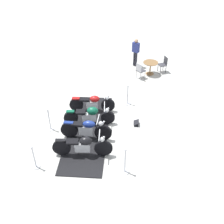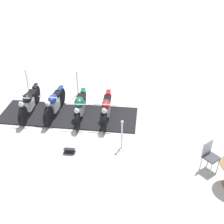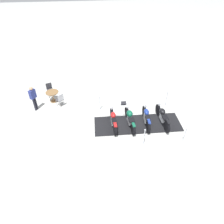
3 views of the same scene
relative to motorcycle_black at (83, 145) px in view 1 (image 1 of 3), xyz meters
name	(u,v)px [view 1 (image 1 of 3)]	position (x,y,z in m)	size (l,w,h in m)	color
ground_plane	(88,131)	(-0.01, -1.44, -0.52)	(80.00, 80.00, 0.00)	silver
display_platform	(88,130)	(-0.01, -1.44, -0.50)	(5.08, 1.67, 0.04)	black
motorcycle_black	(83,145)	(0.00, 0.00, 0.00)	(2.29, 0.62, 1.02)	black
motorcycle_navy	(87,129)	(-0.02, -0.96, -0.01)	(2.11, 0.66, 1.03)	black
motorcycle_forest	(90,115)	(-0.06, -1.92, -0.03)	(2.23, 0.74, 0.91)	black
motorcycle_maroon	(93,103)	(-0.08, -2.88, -0.06)	(2.11, 0.78, 0.94)	black
stanchion_left_mid	(50,123)	(1.62, -1.49, -0.16)	(0.32, 0.32, 1.09)	silver
stanchion_right_front	(125,165)	(-1.57, 0.77, -0.17)	(0.35, 0.35, 1.13)	silver
stanchion_right_rear	(127,98)	(-1.70, -3.54, -0.19)	(0.34, 0.34, 1.05)	silver
stanchion_left_front	(35,160)	(1.69, 0.67, -0.15)	(0.29, 0.29, 1.03)	silver
info_placard	(136,123)	(-2.08, -1.94, -0.45)	(0.24, 0.38, 0.19)	#333338
cafe_table	(150,65)	(-3.03, -6.62, 0.04)	(0.84, 0.84, 0.73)	olive
cafe_chair_near_table	(164,64)	(-3.80, -6.89, 0.01)	(0.51, 0.51, 0.93)	#2D2D33
cafe_chair_across_table	(140,70)	(-2.41, -6.07, 0.01)	(0.56, 0.56, 0.92)	#B7B7BC
bystander_person	(136,50)	(-2.20, -7.62, 0.50)	(0.45, 0.40, 1.69)	#23232D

